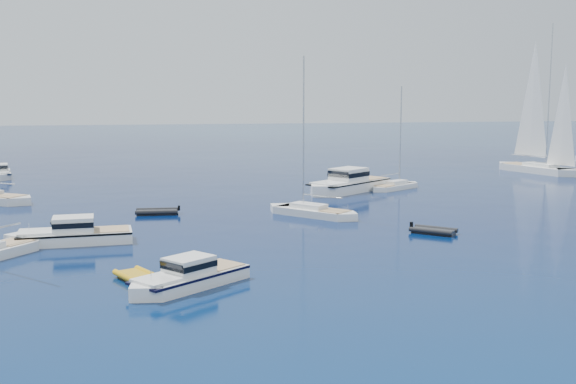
% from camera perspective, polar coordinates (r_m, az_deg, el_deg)
% --- Properties ---
extents(ground, '(400.00, 400.00, 0.00)m').
position_cam_1_polar(ground, '(37.61, 3.89, -8.69)').
color(ground, navy).
rests_on(ground, ground).
extents(motor_cruiser_left, '(8.07, 7.27, 2.19)m').
position_cam_1_polar(motor_cruiser_left, '(40.39, -8.09, -7.56)').
color(motor_cruiser_left, silver).
rests_on(motor_cruiser_left, ground).
extents(motor_cruiser_centre, '(9.64, 3.63, 2.48)m').
position_cam_1_polar(motor_cruiser_centre, '(53.48, -16.97, -3.95)').
color(motor_cruiser_centre, silver).
rests_on(motor_cruiser_centre, ground).
extents(motor_cruiser_distant, '(12.05, 10.62, 3.24)m').
position_cam_1_polar(motor_cruiser_distant, '(77.50, 4.76, 0.04)').
color(motor_cruiser_distant, white).
rests_on(motor_cruiser_distant, ground).
extents(motor_cruiser_horizon, '(4.37, 8.80, 2.21)m').
position_cam_1_polar(motor_cruiser_horizon, '(96.62, -22.08, 1.07)').
color(motor_cruiser_horizon, silver).
rests_on(motor_cruiser_horizon, ground).
extents(sailboat_mid_r, '(8.50, 8.90, 14.36)m').
position_cam_1_polar(sailboat_mid_r, '(62.37, 1.96, -1.91)').
color(sailboat_mid_r, white).
rests_on(sailboat_mid_r, ground).
extents(sailboat_centre, '(7.78, 6.28, 11.79)m').
position_cam_1_polar(sailboat_centre, '(80.04, 8.57, 0.24)').
color(sailboat_centre, white).
rests_on(sailboat_centre, ground).
extents(sailboat_sails_r, '(8.17, 14.14, 20.23)m').
position_cam_1_polar(sailboat_sails_r, '(100.96, 19.32, 1.49)').
color(sailboat_sails_r, silver).
rests_on(sailboat_sails_r, ground).
extents(tender_yellow, '(3.66, 4.42, 0.95)m').
position_cam_1_polar(tender_yellow, '(42.04, -11.77, -7.03)').
color(tender_yellow, '#C8930B').
rests_on(tender_yellow, ground).
extents(tender_grey_near, '(3.99, 3.83, 0.95)m').
position_cam_1_polar(tender_grey_near, '(55.73, 11.57, -3.28)').
color(tender_grey_near, black).
rests_on(tender_grey_near, ground).
extents(tender_grey_far, '(3.99, 2.32, 0.95)m').
position_cam_1_polar(tender_grey_far, '(64.17, -10.46, -1.76)').
color(tender_grey_far, black).
rests_on(tender_grey_far, ground).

